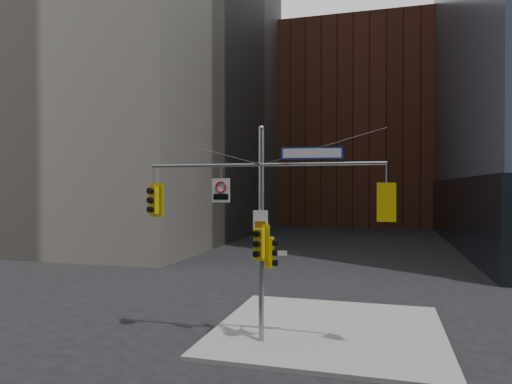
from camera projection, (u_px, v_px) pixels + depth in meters
The scene contains 13 objects.
ground at pixel (244, 368), 13.21m from camera, with size 160.00×160.00×0.00m, color black.
sidewalk_corner at pixel (329, 330), 16.52m from camera, with size 8.00×8.00×0.15m, color gray.
brick_midrise at pixel (357, 129), 68.89m from camera, with size 26.00×20.00×28.00m, color brown.
signal_assembly at pixel (261, 213), 15.08m from camera, with size 8.00×0.80×7.30m.
traffic_light_west_arm at pixel (154, 200), 16.16m from camera, with size 0.57×0.52×1.21m.
traffic_light_east_arm at pixel (386, 202), 14.00m from camera, with size 0.57×0.46×1.19m.
traffic_light_pole_side at pixel (271, 253), 15.01m from camera, with size 0.39×0.33×1.00m.
traffic_light_pole_front at pixel (259, 243), 14.84m from camera, with size 0.57×0.52×1.21m.
street_sign_blade at pixel (312, 153), 14.61m from camera, with size 1.98×0.22×0.38m.
regulatory_sign_arm at pixel (221, 190), 15.44m from camera, with size 0.65×0.09×0.81m.
regulatory_sign_pole at pixel (260, 221), 14.97m from camera, with size 0.50×0.06×0.65m.
street_blade_ew at pixel (275, 253), 14.98m from camera, with size 0.81×0.12×0.16m.
street_blade_ns at pixel (265, 254), 15.54m from camera, with size 0.09×0.82×0.16m.
Camera 1 is at (3.91, -12.57, 5.27)m, focal length 32.00 mm.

